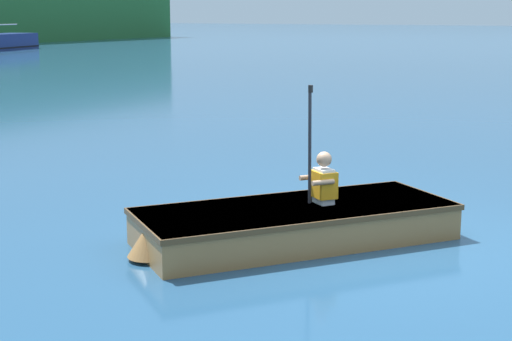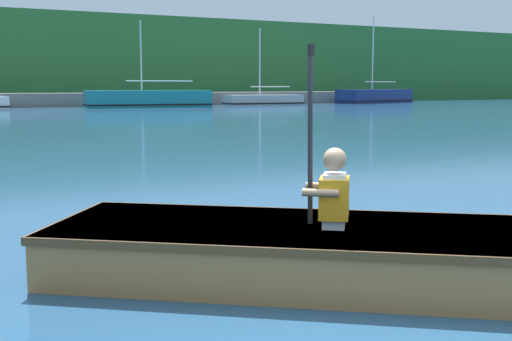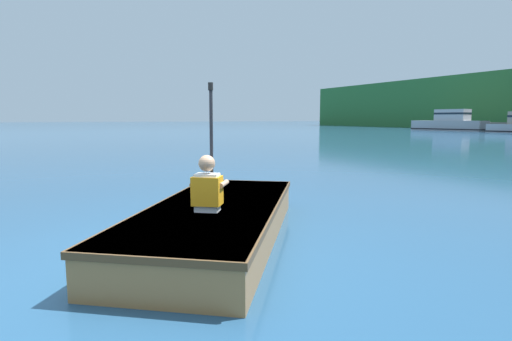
{
  "view_description": "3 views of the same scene",
  "coord_description": "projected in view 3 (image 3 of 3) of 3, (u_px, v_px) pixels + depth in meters",
  "views": [
    {
      "loc": [
        -7.91,
        -2.85,
        2.48
      ],
      "look_at": [
        -0.45,
        1.4,
        0.75
      ],
      "focal_mm": 55.0,
      "sensor_mm": 36.0,
      "label": 1
    },
    {
      "loc": [
        -2.79,
        -3.13,
        1.43
      ],
      "look_at": [
        -0.45,
        1.4,
        0.75
      ],
      "focal_mm": 45.0,
      "sensor_mm": 36.0,
      "label": 2
    },
    {
      "loc": [
        3.64,
        -0.72,
        1.35
      ],
      "look_at": [
        -0.45,
        1.4,
        0.75
      ],
      "focal_mm": 28.0,
      "sensor_mm": 36.0,
      "label": 3
    }
  ],
  "objects": [
    {
      "name": "ground_plane",
      "position": [
        145.0,
        265.0,
        3.71
      ],
      "size": [
        300.0,
        300.0,
        0.0
      ],
      "primitive_type": "plane",
      "color": "navy"
    },
    {
      "name": "moored_boat_dock_west_end",
      "position": [
        449.0,
        123.0,
        43.17
      ],
      "size": [
        7.77,
        3.69,
        2.29
      ],
      "color": "#9EA3A8",
      "rests_on": "ground"
    },
    {
      "name": "rowboat_foreground",
      "position": [
        218.0,
        218.0,
        4.54
      ],
      "size": [
        3.61,
        3.19,
        0.4
      ],
      "color": "#A3703D",
      "rests_on": "ground"
    },
    {
      "name": "person_paddler",
      "position": [
        208.0,
        185.0,
        4.1
      ],
      "size": [
        0.45,
        0.45,
        1.32
      ],
      "color": "silver",
      "rests_on": "rowboat_foreground"
    }
  ]
}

